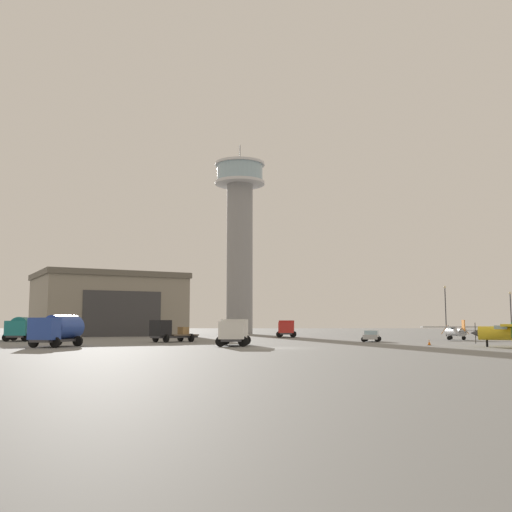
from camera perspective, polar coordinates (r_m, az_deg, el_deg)
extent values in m
plane|color=slate|center=(54.96, 2.47, -8.87)|extent=(400.00, 400.00, 0.00)
cylinder|color=gray|center=(123.05, -1.59, -0.22)|extent=(5.42, 5.42, 31.44)
cylinder|color=silver|center=(125.81, -1.57, 7.05)|extent=(10.48, 10.48, 0.60)
cylinder|color=#99B7C6|center=(126.31, -1.57, 7.96)|extent=(9.64, 9.64, 3.53)
cylinder|color=silver|center=(126.83, -1.57, 8.85)|extent=(10.48, 10.48, 0.50)
cylinder|color=#38383D|center=(127.44, -1.56, 9.82)|extent=(0.16, 0.16, 4.00)
cube|color=gray|center=(111.80, -14.20, -4.84)|extent=(30.99, 29.34, 10.22)
cube|color=#625C52|center=(112.08, -14.12, -1.98)|extent=(31.81, 30.16, 1.00)
cube|color=#38383A|center=(102.12, -12.77, -5.46)|extent=(11.71, 6.75, 7.67)
cylinder|color=#B7BABF|center=(84.38, 18.76, -6.95)|extent=(1.18, 5.64, 1.12)
cone|color=#38383D|center=(87.25, 18.12, -6.95)|extent=(0.79, 0.82, 0.78)
cube|color=#38383D|center=(87.25, 18.12, -6.95)|extent=(0.09, 0.06, 1.71)
cube|color=#B7BABF|center=(84.63, 18.68, -6.52)|extent=(9.03, 1.45, 0.18)
cylinder|color=orange|center=(85.10, 19.62, -6.73)|extent=(0.89, 0.08, 1.22)
cylinder|color=orange|center=(84.18, 17.75, -6.80)|extent=(0.89, 0.08, 1.22)
cube|color=#99B7C6|center=(85.40, 18.51, -6.75)|extent=(0.91, 1.00, 0.63)
cone|color=#B7BABF|center=(81.51, 19.44, -6.89)|extent=(0.85, 1.27, 0.84)
cube|color=orange|center=(81.51, 19.42, -6.39)|extent=(0.12, 0.99, 1.53)
cube|color=#B7BABF|center=(81.51, 19.44, -6.80)|extent=(2.71, 0.84, 0.09)
cylinder|color=black|center=(86.45, 18.31, -7.50)|extent=(0.54, 0.15, 0.54)
cylinder|color=black|center=(84.55, 19.46, -7.49)|extent=(0.54, 0.15, 0.54)
cylinder|color=black|center=(83.91, 18.17, -7.55)|extent=(0.54, 0.15, 0.54)
cone|color=#38383D|center=(61.57, 20.46, -7.00)|extent=(1.26, 1.24, 0.93)
cube|color=#38383D|center=(61.57, 20.46, -7.00)|extent=(0.10, 0.12, 2.03)
cube|color=gold|center=(61.40, 23.49, -6.15)|extent=(5.82, 10.42, 0.21)
cylinder|color=#287A42|center=(63.12, 23.54, -6.55)|extent=(0.51, 1.00, 1.45)
cylinder|color=#287A42|center=(59.70, 23.47, -6.58)|extent=(0.51, 1.00, 1.45)
cube|color=#99B7C6|center=(61.44, 22.60, -6.57)|extent=(1.51, 1.45, 0.75)
cylinder|color=black|center=(61.53, 21.45, -7.88)|extent=(0.42, 0.66, 0.64)
cube|color=#38383D|center=(81.17, -21.90, -7.20)|extent=(3.18, 6.62, 0.24)
cube|color=teal|center=(78.91, -22.19, -6.48)|extent=(2.77, 2.23, 1.81)
cube|color=#99B7C6|center=(78.10, -22.30, -6.21)|extent=(2.08, 0.49, 0.91)
cylinder|color=teal|center=(82.17, -21.72, -6.31)|extent=(3.09, 4.64, 2.30)
cylinder|color=black|center=(78.78, -21.42, -7.35)|extent=(1.03, 0.46, 1.00)
cylinder|color=black|center=(79.22, -23.01, -7.27)|extent=(1.03, 0.46, 1.00)
cylinder|color=black|center=(82.84, -20.88, -7.30)|extent=(1.03, 0.46, 1.00)
cylinder|color=black|center=(83.26, -22.40, -7.24)|extent=(1.03, 0.46, 1.00)
cube|color=#38383D|center=(94.66, 2.97, -7.49)|extent=(2.29, 5.95, 0.24)
cube|color=red|center=(92.55, 2.93, -6.93)|extent=(2.49, 1.79, 1.64)
cube|color=#99B7C6|center=(91.79, 2.92, -6.73)|extent=(2.03, 0.21, 0.82)
cube|color=red|center=(95.61, 2.98, -6.83)|extent=(2.64, 4.05, 1.94)
cylinder|color=black|center=(92.60, 3.61, -7.58)|extent=(1.02, 0.34, 1.00)
cylinder|color=black|center=(92.65, 2.27, -7.59)|extent=(1.02, 0.34, 1.00)
cylinder|color=black|center=(96.39, 3.64, -7.54)|extent=(1.02, 0.34, 1.00)
cylinder|color=black|center=(96.44, 2.36, -7.55)|extent=(1.02, 0.34, 1.00)
cube|color=#38383D|center=(60.16, -18.68, -7.74)|extent=(3.46, 6.10, 0.24)
cube|color=#2847A8|center=(58.43, -19.79, -6.63)|extent=(2.89, 2.22, 2.04)
cube|color=#99B7C6|center=(57.82, -20.20, -6.22)|extent=(2.12, 0.63, 1.02)
cylinder|color=#2847A8|center=(60.94, -18.13, -6.54)|extent=(3.21, 4.31, 2.30)
cylinder|color=black|center=(57.85, -18.86, -7.92)|extent=(1.04, 0.52, 1.00)
cylinder|color=black|center=(59.17, -20.72, -7.81)|extent=(1.04, 0.52, 1.00)
cylinder|color=black|center=(60.99, -16.86, -7.89)|extent=(1.04, 0.52, 1.00)
cylinder|color=black|center=(62.24, -18.67, -7.80)|extent=(1.04, 0.52, 1.00)
cube|color=#38383D|center=(59.87, -2.14, -8.08)|extent=(2.21, 7.00, 0.24)
cube|color=white|center=(57.37, -2.36, -7.18)|extent=(2.50, 2.03, 1.70)
cube|color=#99B7C6|center=(56.46, -2.44, -6.85)|extent=(2.07, 0.16, 0.85)
cube|color=white|center=(60.97, -2.05, -7.04)|extent=(2.61, 4.78, 1.91)
cylinder|color=black|center=(57.37, -1.26, -8.27)|extent=(1.01, 0.31, 1.00)
cylinder|color=black|center=(57.57, -3.45, -8.26)|extent=(1.01, 0.31, 1.00)
cylinder|color=black|center=(61.86, -0.96, -8.14)|extent=(1.01, 0.31, 1.00)
cylinder|color=black|center=(62.05, -2.99, -8.13)|extent=(1.01, 0.31, 1.00)
cube|color=#38383D|center=(72.39, -7.90, -7.75)|extent=(5.41, 5.30, 0.24)
cube|color=black|center=(71.23, -9.22, -6.90)|extent=(2.83, 2.86, 1.88)
cube|color=#99B7C6|center=(70.82, -9.71, -6.59)|extent=(1.50, 1.56, 0.94)
cube|color=brown|center=(72.93, -7.29, -7.59)|extent=(4.40, 4.36, 0.16)
cube|color=#997547|center=(73.15, -7.04, -7.18)|extent=(1.41, 1.41, 0.90)
cylinder|color=black|center=(70.37, -8.69, -7.87)|extent=(0.89, 0.91, 1.00)
cylinder|color=black|center=(72.20, -9.70, -7.82)|extent=(0.89, 0.91, 1.00)
cylinder|color=black|center=(72.50, -6.29, -7.86)|extent=(0.89, 0.91, 1.00)
cylinder|color=black|center=(74.27, -7.33, -7.82)|extent=(0.89, 0.91, 1.00)
cube|color=#B7BABF|center=(74.29, 11.10, -7.68)|extent=(2.79, 4.65, 0.55)
cube|color=#99B7C6|center=(74.50, 11.10, -7.27)|extent=(2.13, 2.75, 0.50)
cylinder|color=black|center=(72.81, 11.64, -7.91)|extent=(0.66, 0.33, 0.64)
cylinder|color=black|center=(72.94, 10.38, -7.93)|extent=(0.66, 0.33, 0.64)
cylinder|color=black|center=(75.67, 11.79, -7.84)|extent=(0.66, 0.33, 0.64)
cylinder|color=black|center=(75.80, 10.58, -7.87)|extent=(0.66, 0.33, 0.64)
cylinder|color=#38383D|center=(108.28, 23.45, -5.29)|extent=(0.18, 0.18, 7.10)
sphere|color=#F9E5B2|center=(108.39, 23.36, -3.30)|extent=(0.44, 0.44, 0.44)
cylinder|color=#38383D|center=(107.48, 17.88, -5.19)|extent=(0.18, 0.18, 8.27)
sphere|color=#F9E5B2|center=(107.64, 17.80, -2.87)|extent=(0.44, 0.44, 0.44)
cube|color=black|center=(63.86, 16.42, -8.26)|extent=(0.36, 0.36, 0.04)
cone|color=orange|center=(63.85, 16.41, -7.98)|extent=(0.30, 0.30, 0.58)
cylinder|color=white|center=(63.85, 16.41, -7.96)|extent=(0.21, 0.21, 0.08)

